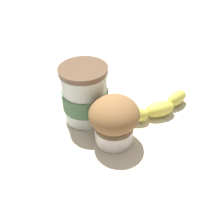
# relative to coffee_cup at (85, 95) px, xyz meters

# --- Properties ---
(ground_plane) EXTENTS (3.00, 3.00, 0.00)m
(ground_plane) POSITION_rel_coffee_cup_xyz_m (0.05, -0.04, -0.06)
(ground_plane) COLOR beige
(paper_napkin) EXTENTS (0.28, 0.28, 0.00)m
(paper_napkin) POSITION_rel_coffee_cup_xyz_m (0.05, -0.04, -0.06)
(paper_napkin) COLOR beige
(paper_napkin) RESTS_ON ground_plane
(coffee_cup) EXTENTS (0.09, 0.09, 0.12)m
(coffee_cup) POSITION_rel_coffee_cup_xyz_m (0.00, 0.00, 0.00)
(coffee_cup) COLOR silver
(coffee_cup) RESTS_ON paper_napkin
(muffin) EXTENTS (0.09, 0.09, 0.10)m
(muffin) POSITION_rel_coffee_cup_xyz_m (0.05, -0.07, -0.00)
(muffin) COLOR white
(muffin) RESTS_ON paper_napkin
(banana) EXTENTS (0.17, 0.09, 0.03)m
(banana) POSITION_rel_coffee_cup_xyz_m (0.15, -0.01, -0.04)
(banana) COLOR #D6CC4C
(banana) RESTS_ON paper_napkin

